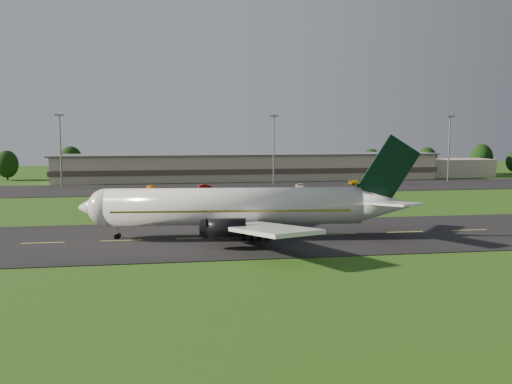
{
  "coord_description": "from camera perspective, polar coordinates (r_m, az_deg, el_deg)",
  "views": [
    {
      "loc": [
        -26.43,
        -84.26,
        16.45
      ],
      "look_at": [
        -11.73,
        8.0,
        6.0
      ],
      "focal_mm": 40.0,
      "sensor_mm": 36.0,
      "label": 1
    }
  ],
  "objects": [
    {
      "name": "ground",
      "position": [
        89.83,
        8.24,
        -4.24
      ],
      "size": [
        360.0,
        360.0,
        0.0
      ],
      "primitive_type": "plane",
      "color": "#214411",
      "rests_on": "ground"
    },
    {
      "name": "taxiway",
      "position": [
        89.82,
        8.24,
        -4.21
      ],
      "size": [
        220.0,
        30.0,
        0.1
      ],
      "primitive_type": "cube",
      "color": "black",
      "rests_on": "ground"
    },
    {
      "name": "apron",
      "position": [
        159.33,
        0.54,
        0.47
      ],
      "size": [
        260.0,
        30.0,
        0.1
      ],
      "primitive_type": "cube",
      "color": "black",
      "rests_on": "ground"
    },
    {
      "name": "airliner",
      "position": [
        85.71,
        -1.58,
        -1.53
      ],
      "size": [
        51.26,
        41.98,
        15.57
      ],
      "rotation": [
        0.0,
        0.0,
        -0.1
      ],
      "color": "white",
      "rests_on": "ground"
    },
    {
      "name": "terminal",
      "position": [
        183.83,
        1.26,
        2.49
      ],
      "size": [
        145.0,
        16.0,
        8.4
      ],
      "color": "#C0B292",
      "rests_on": "ground"
    },
    {
      "name": "light_mast_west",
      "position": [
        166.77,
        -18.99,
        4.76
      ],
      "size": [
        2.4,
        1.2,
        20.35
      ],
      "color": "gray",
      "rests_on": "ground"
    },
    {
      "name": "light_mast_centre",
      "position": [
        167.28,
        1.78,
        5.11
      ],
      "size": [
        2.4,
        1.2,
        20.35
      ],
      "color": "gray",
      "rests_on": "ground"
    },
    {
      "name": "light_mast_east",
      "position": [
        185.65,
        18.76,
        4.9
      ],
      "size": [
        2.4,
        1.2,
        20.35
      ],
      "color": "gray",
      "rests_on": "ground"
    },
    {
      "name": "tree_line",
      "position": [
        199.19,
        7.34,
        3.11
      ],
      "size": [
        198.45,
        9.47,
        10.85
      ],
      "color": "black",
      "rests_on": "ground"
    },
    {
      "name": "service_vehicle_a",
      "position": [
        152.82,
        -10.42,
        0.42
      ],
      "size": [
        3.2,
        4.72,
        1.49
      ],
      "primitive_type": "imported",
      "rotation": [
        0.0,
        0.0,
        0.36
      ],
      "color": "orange",
      "rests_on": "apron"
    },
    {
      "name": "service_vehicle_b",
      "position": [
        156.2,
        -5.16,
        0.57
      ],
      "size": [
        3.83,
        2.12,
        1.2
      ],
      "primitive_type": "imported",
      "rotation": [
        0.0,
        0.0,
        1.82
      ],
      "color": "maroon",
      "rests_on": "apron"
    },
    {
      "name": "service_vehicle_c",
      "position": [
        155.58,
        4.44,
        0.59
      ],
      "size": [
        3.14,
        5.37,
        1.4
      ],
      "primitive_type": "imported",
      "rotation": [
        0.0,
        0.0,
        -0.17
      ],
      "color": "silver",
      "rests_on": "apron"
    },
    {
      "name": "service_vehicle_d",
      "position": [
        167.5,
        10.05,
        0.92
      ],
      "size": [
        4.94,
        2.57,
        1.37
      ],
      "primitive_type": "imported",
      "rotation": [
        0.0,
        0.0,
        1.43
      ],
      "color": "#E7B30D",
      "rests_on": "apron"
    }
  ]
}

